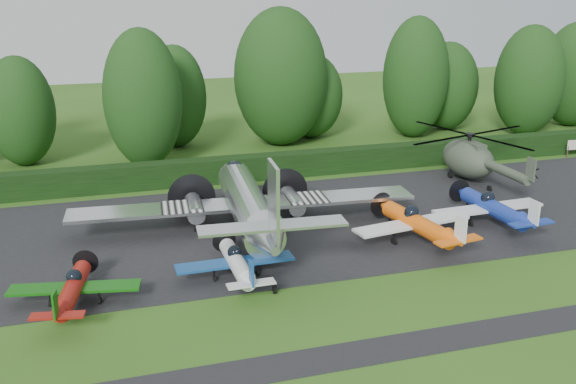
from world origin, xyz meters
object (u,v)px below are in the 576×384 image
object	(u,v)px
light_plane_white	(237,263)
light_plane_orange	(417,223)
transport_plane	(249,205)
light_plane_red	(72,289)
light_plane_blue	(493,208)
helicopter	(469,156)

from	to	relation	value
light_plane_white	light_plane_orange	xyz separation A→B (m)	(11.95, 2.08, 0.23)
transport_plane	light_plane_red	world-z (taller)	transport_plane
light_plane_blue	light_plane_orange	bearing A→B (deg)	-166.30
light_plane_orange	helicopter	bearing A→B (deg)	55.94
light_plane_white	light_plane_blue	xyz separation A→B (m)	(18.17, 3.29, 0.21)
transport_plane	light_plane_orange	xyz separation A→B (m)	(9.76, -4.23, -0.75)
light_plane_blue	helicopter	xyz separation A→B (m)	(3.97, 9.61, 0.85)
transport_plane	light_plane_white	xyz separation A→B (m)	(-2.19, -6.30, -0.98)
light_plane_white	helicopter	distance (m)	25.64
transport_plane	light_plane_blue	bearing A→B (deg)	-14.74
transport_plane	light_plane_orange	bearing A→B (deg)	-27.47
light_plane_white	light_plane_orange	bearing A→B (deg)	10.80
light_plane_white	helicopter	xyz separation A→B (m)	(22.14, 12.89, 1.06)
light_plane_white	light_plane_blue	world-z (taller)	light_plane_blue
light_plane_blue	helicopter	world-z (taller)	helicopter
light_plane_red	light_plane_white	bearing A→B (deg)	-6.16
transport_plane	helicopter	world-z (taller)	transport_plane
light_plane_red	light_plane_blue	distance (m)	26.98
light_plane_red	light_plane_blue	bearing A→B (deg)	-2.27
light_plane_blue	helicopter	distance (m)	10.43
helicopter	light_plane_blue	bearing A→B (deg)	-111.20
light_plane_white	helicopter	size ratio (longest dim) A/B	0.48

